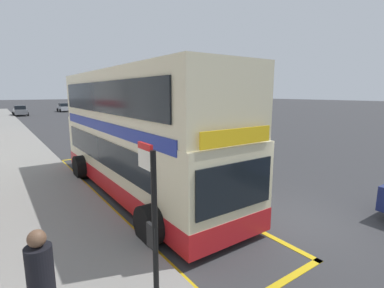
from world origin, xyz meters
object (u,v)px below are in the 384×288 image
at_px(parked_car_grey_distant, 20,111).
at_px(parked_car_silver_kerbside, 64,107).
at_px(pedestrian_waiting_near_sign, 42,287).
at_px(bus_stop_sign, 152,218).
at_px(double_decker_bus, 137,137).

height_order(parked_car_grey_distant, parked_car_silver_kerbside, same).
bearing_deg(pedestrian_waiting_near_sign, parked_car_grey_distant, 86.12).
relative_size(bus_stop_sign, parked_car_silver_kerbside, 0.66).
bearing_deg(bus_stop_sign, double_decker_bus, 67.62).
distance_m(bus_stop_sign, parked_car_grey_distant, 48.84).
height_order(double_decker_bus, parked_car_silver_kerbside, double_decker_bus).
distance_m(parked_car_grey_distant, parked_car_silver_kerbside, 10.03).
xyz_separation_m(bus_stop_sign, parked_car_grey_distant, (1.75, 48.80, -0.96)).
xyz_separation_m(bus_stop_sign, pedestrian_waiting_near_sign, (-1.54, 0.21, -0.64)).
bearing_deg(pedestrian_waiting_near_sign, double_decker_bus, 54.91).
bearing_deg(double_decker_bus, bus_stop_sign, -112.38).
xyz_separation_m(bus_stop_sign, parked_car_silver_kerbside, (9.48, 55.19, -0.96)).
height_order(double_decker_bus, bus_stop_sign, double_decker_bus).
relative_size(parked_car_silver_kerbside, pedestrian_waiting_near_sign, 2.35).
bearing_deg(parked_car_grey_distant, bus_stop_sign, -94.13).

